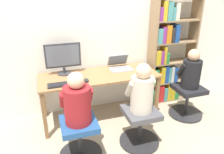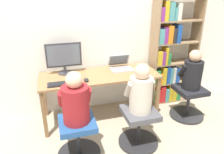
{
  "view_description": "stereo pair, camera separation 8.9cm",
  "coord_description": "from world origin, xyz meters",
  "px_view_note": "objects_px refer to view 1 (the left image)",
  "views": [
    {
      "loc": [
        -0.73,
        -2.56,
        1.96
      ],
      "look_at": [
        0.13,
        0.11,
        0.76
      ],
      "focal_mm": 35.0,
      "sensor_mm": 36.0,
      "label": 1
    },
    {
      "loc": [
        -0.65,
        -2.59,
        1.96
      ],
      "look_at": [
        0.13,
        0.11,
        0.76
      ],
      "focal_mm": 35.0,
      "sensor_mm": 36.0,
      "label": 2
    }
  ],
  "objects_px": {
    "keyboard": "(65,84)",
    "office_chair_left": "(80,138)",
    "laptop": "(120,66)",
    "person_at_laptop": "(142,91)",
    "bookshelf": "(167,57)",
    "person_near_shelf": "(191,71)",
    "desktop_monitor": "(63,58)",
    "office_chair_right": "(140,126)",
    "person_at_monitor": "(77,102)",
    "office_chair_side": "(187,100)"
  },
  "relations": [
    {
      "from": "person_near_shelf",
      "to": "office_chair_left",
      "type": "bearing_deg",
      "value": -167.37
    },
    {
      "from": "keyboard",
      "to": "office_chair_side",
      "type": "bearing_deg",
      "value": -5.09
    },
    {
      "from": "desktop_monitor",
      "to": "person_at_laptop",
      "type": "xyz_separation_m",
      "value": [
        0.82,
        -0.95,
        -0.2
      ]
    },
    {
      "from": "office_chair_right",
      "to": "person_at_monitor",
      "type": "distance_m",
      "value": 0.93
    },
    {
      "from": "office_chair_left",
      "to": "person_at_monitor",
      "type": "bearing_deg",
      "value": 90.0
    },
    {
      "from": "person_near_shelf",
      "to": "laptop",
      "type": "bearing_deg",
      "value": 152.39
    },
    {
      "from": "desktop_monitor",
      "to": "person_at_monitor",
      "type": "bearing_deg",
      "value": -88.23
    },
    {
      "from": "desktop_monitor",
      "to": "person_near_shelf",
      "type": "relative_size",
      "value": 0.86
    },
    {
      "from": "desktop_monitor",
      "to": "bookshelf",
      "type": "height_order",
      "value": "bookshelf"
    },
    {
      "from": "office_chair_right",
      "to": "bookshelf",
      "type": "relative_size",
      "value": 0.3
    },
    {
      "from": "laptop",
      "to": "office_chair_right",
      "type": "bearing_deg",
      "value": -92.37
    },
    {
      "from": "office_chair_left",
      "to": "person_near_shelf",
      "type": "relative_size",
      "value": 0.88
    },
    {
      "from": "bookshelf",
      "to": "person_near_shelf",
      "type": "height_order",
      "value": "bookshelf"
    },
    {
      "from": "desktop_monitor",
      "to": "person_near_shelf",
      "type": "bearing_deg",
      "value": -17.15
    },
    {
      "from": "keyboard",
      "to": "person_near_shelf",
      "type": "xyz_separation_m",
      "value": [
        1.85,
        -0.16,
        0.02
      ]
    },
    {
      "from": "bookshelf",
      "to": "person_near_shelf",
      "type": "bearing_deg",
      "value": -81.14
    },
    {
      "from": "keyboard",
      "to": "office_chair_right",
      "type": "height_order",
      "value": "keyboard"
    },
    {
      "from": "office_chair_side",
      "to": "person_at_laptop",
      "type": "bearing_deg",
      "value": -158.81
    },
    {
      "from": "person_at_monitor",
      "to": "person_at_laptop",
      "type": "distance_m",
      "value": 0.79
    },
    {
      "from": "keyboard",
      "to": "person_near_shelf",
      "type": "distance_m",
      "value": 1.86
    },
    {
      "from": "laptop",
      "to": "bookshelf",
      "type": "relative_size",
      "value": 0.19
    },
    {
      "from": "bookshelf",
      "to": "office_chair_side",
      "type": "relative_size",
      "value": 3.39
    },
    {
      "from": "keyboard",
      "to": "office_chair_left",
      "type": "xyz_separation_m",
      "value": [
        0.07,
        -0.56,
        -0.48
      ]
    },
    {
      "from": "laptop",
      "to": "person_near_shelf",
      "type": "relative_size",
      "value": 0.56
    },
    {
      "from": "laptop",
      "to": "office_chair_right",
      "type": "distance_m",
      "value": 1.03
    },
    {
      "from": "laptop",
      "to": "person_at_laptop",
      "type": "xyz_separation_m",
      "value": [
        -0.04,
        -0.89,
        -0.0
      ]
    },
    {
      "from": "person_at_monitor",
      "to": "person_near_shelf",
      "type": "distance_m",
      "value": 1.83
    },
    {
      "from": "person_near_shelf",
      "to": "person_at_laptop",
      "type": "bearing_deg",
      "value": -158.6
    },
    {
      "from": "keyboard",
      "to": "person_at_monitor",
      "type": "height_order",
      "value": "person_at_monitor"
    },
    {
      "from": "laptop",
      "to": "person_near_shelf",
      "type": "xyz_separation_m",
      "value": [
        0.96,
        -0.5,
        -0.01
      ]
    },
    {
      "from": "desktop_monitor",
      "to": "office_chair_side",
      "type": "bearing_deg",
      "value": -17.27
    },
    {
      "from": "keyboard",
      "to": "office_chair_right",
      "type": "distance_m",
      "value": 1.13
    },
    {
      "from": "office_chair_left",
      "to": "office_chair_side",
      "type": "relative_size",
      "value": 1.0
    },
    {
      "from": "laptop",
      "to": "office_chair_right",
      "type": "xyz_separation_m",
      "value": [
        -0.04,
        -0.9,
        -0.51
      ]
    },
    {
      "from": "person_at_monitor",
      "to": "office_chair_side",
      "type": "height_order",
      "value": "person_at_monitor"
    },
    {
      "from": "person_at_laptop",
      "to": "person_near_shelf",
      "type": "bearing_deg",
      "value": 21.4
    },
    {
      "from": "office_chair_right",
      "to": "office_chair_side",
      "type": "xyz_separation_m",
      "value": [
        1.0,
        0.39,
        0.0
      ]
    },
    {
      "from": "laptop",
      "to": "office_chair_side",
      "type": "bearing_deg",
      "value": -27.81
    },
    {
      "from": "laptop",
      "to": "person_at_laptop",
      "type": "bearing_deg",
      "value": -92.38
    },
    {
      "from": "office_chair_right",
      "to": "person_at_laptop",
      "type": "distance_m",
      "value": 0.51
    },
    {
      "from": "desktop_monitor",
      "to": "bookshelf",
      "type": "bearing_deg",
      "value": -0.43
    },
    {
      "from": "person_near_shelf",
      "to": "bookshelf",
      "type": "bearing_deg",
      "value": 98.86
    },
    {
      "from": "desktop_monitor",
      "to": "bookshelf",
      "type": "xyz_separation_m",
      "value": [
        1.73,
        -0.01,
        -0.15
      ]
    },
    {
      "from": "desktop_monitor",
      "to": "office_chair_right",
      "type": "bearing_deg",
      "value": -49.39
    },
    {
      "from": "office_chair_right",
      "to": "person_near_shelf",
      "type": "bearing_deg",
      "value": 21.62
    },
    {
      "from": "desktop_monitor",
      "to": "laptop",
      "type": "relative_size",
      "value": 1.53
    },
    {
      "from": "keyboard",
      "to": "office_chair_left",
      "type": "bearing_deg",
      "value": -83.03
    },
    {
      "from": "desktop_monitor",
      "to": "office_chair_side",
      "type": "relative_size",
      "value": 0.98
    },
    {
      "from": "office_chair_left",
      "to": "office_chair_side",
      "type": "distance_m",
      "value": 1.83
    },
    {
      "from": "desktop_monitor",
      "to": "office_chair_left",
      "type": "bearing_deg",
      "value": -88.23
    }
  ]
}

